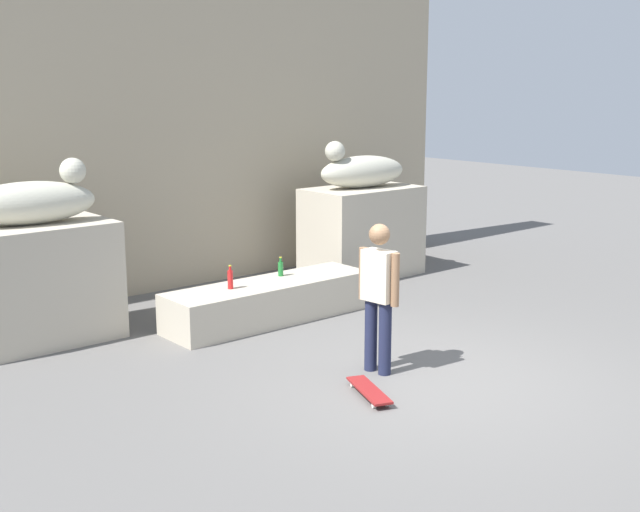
% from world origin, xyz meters
% --- Properties ---
extents(ground_plane, '(40.00, 40.00, 0.00)m').
position_xyz_m(ground_plane, '(0.00, 0.00, 0.00)').
color(ground_plane, '#605E5B').
extents(facade_wall, '(11.17, 0.60, 5.41)m').
position_xyz_m(facade_wall, '(0.00, 5.56, 2.71)').
color(facade_wall, tan).
rests_on(facade_wall, ground_plane).
extents(pedestal_left, '(1.89, 1.12, 1.47)m').
position_xyz_m(pedestal_left, '(-2.74, 4.00, 0.74)').
color(pedestal_left, '#B7AD99').
rests_on(pedestal_left, ground_plane).
extents(pedestal_right, '(1.89, 1.12, 1.47)m').
position_xyz_m(pedestal_right, '(2.74, 4.00, 0.74)').
color(pedestal_right, '#B7AD99').
rests_on(pedestal_right, ground_plane).
extents(statue_reclining_left, '(1.66, 0.75, 0.78)m').
position_xyz_m(statue_reclining_left, '(-2.70, 4.00, 1.76)').
color(statue_reclining_left, beige).
rests_on(statue_reclining_left, pedestal_left).
extents(statue_reclining_right, '(1.65, 0.73, 0.78)m').
position_xyz_m(statue_reclining_right, '(2.70, 4.01, 1.76)').
color(statue_reclining_right, beige).
rests_on(statue_reclining_right, pedestal_right).
extents(ledge_block, '(2.97, 0.83, 0.53)m').
position_xyz_m(ledge_block, '(0.00, 2.89, 0.27)').
color(ledge_block, '#B7AD99').
rests_on(ledge_block, ground_plane).
extents(skater, '(0.24, 0.54, 1.67)m').
position_xyz_m(skater, '(-0.28, 0.51, 0.92)').
color(skater, '#1E233F').
rests_on(skater, ground_plane).
extents(skateboard, '(0.48, 0.82, 0.08)m').
position_xyz_m(skateboard, '(-0.85, 0.04, 0.06)').
color(skateboard, maroon).
rests_on(skateboard, ground_plane).
extents(bottle_red, '(0.07, 0.07, 0.31)m').
position_xyz_m(bottle_red, '(-0.60, 2.92, 0.66)').
color(bottle_red, red).
rests_on(bottle_red, ledge_block).
extents(bottle_green, '(0.07, 0.07, 0.27)m').
position_xyz_m(bottle_green, '(0.33, 3.07, 0.64)').
color(bottle_green, '#1E722D').
rests_on(bottle_green, ledge_block).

